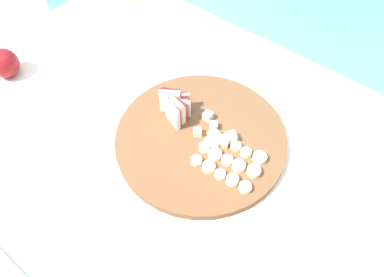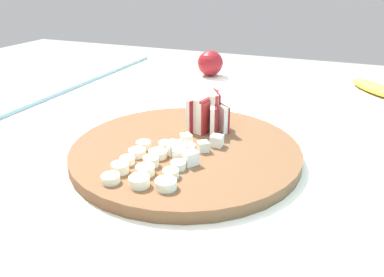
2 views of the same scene
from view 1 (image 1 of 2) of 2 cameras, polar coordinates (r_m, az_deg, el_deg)
name	(u,v)px [view 1 (image 1 of 2)]	position (r m, az deg, el deg)	size (l,w,h in m)	color
ground	(182,256)	(1.59, -1.62, -18.43)	(10.00, 10.00, 0.00)	gray
tiled_countertop	(179,216)	(1.19, -2.14, -12.32)	(1.21, 0.86, 0.87)	silver
tile_backsplash	(265,82)	(1.19, 11.66, 8.88)	(2.40, 0.04, 1.38)	#4C8EB2
cutting_board	(201,138)	(0.80, 1.42, 0.02)	(0.38, 0.38, 0.02)	brown
apple_wedge_fan	(175,106)	(0.80, -2.69, 5.24)	(0.08, 0.07, 0.07)	maroon
apple_dice_pile	(217,136)	(0.78, 4.04, 0.37)	(0.10, 0.08, 0.02)	white
banana_slice_rows	(229,159)	(0.75, 5.92, -3.35)	(0.15, 0.12, 0.01)	beige
whole_apple	(4,63)	(1.04, -28.07, 10.65)	(0.07, 0.07, 0.07)	maroon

